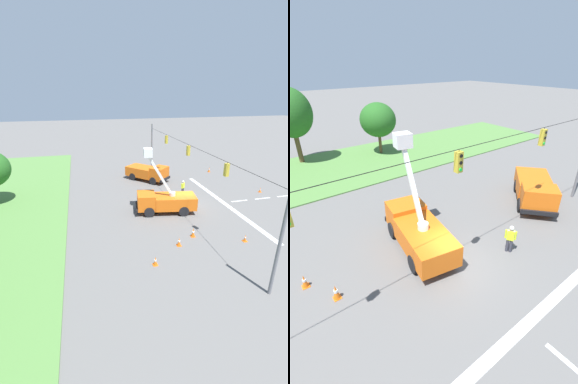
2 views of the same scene
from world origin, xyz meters
The scene contains 11 objects.
ground_plane centered at (0.00, 0.00, 0.00)m, with size 200.00×200.00×0.00m, color #605E5B.
grass_verge centered at (0.00, 18.00, 0.05)m, with size 56.00×12.00×0.10m, color #517F3D.
lane_markings centered at (0.00, -6.05, 0.00)m, with size 17.60×15.25×0.01m.
signal_gantry centered at (-0.03, 0.00, 4.43)m, with size 26.20×0.33×7.20m.
tree_centre centered at (-2.67, 21.98, 5.26)m, with size 4.20×4.00×7.78m.
tree_east centered at (5.66, 19.60, 3.94)m, with size 4.01×4.28×5.87m.
utility_truck_bucket_lift centered at (-0.61, 2.52, 1.32)m, with size 3.34×6.27×6.51m.
utility_truck_support_near centered at (9.62, 1.49, 1.16)m, with size 6.04×5.72×2.15m.
road_worker centered at (3.34, -1.08, 1.00)m, with size 0.42×0.56×1.77m.
traffic_cone_mid_left centered at (-6.81, 3.36, 0.36)m, with size 0.36×0.36×0.73m.
traffic_cone_mid_right centered at (-5.81, 1.71, 0.40)m, with size 0.36×0.36×0.81m.
Camera 2 is at (-7.35, -7.81, 10.04)m, focal length 24.00 mm.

